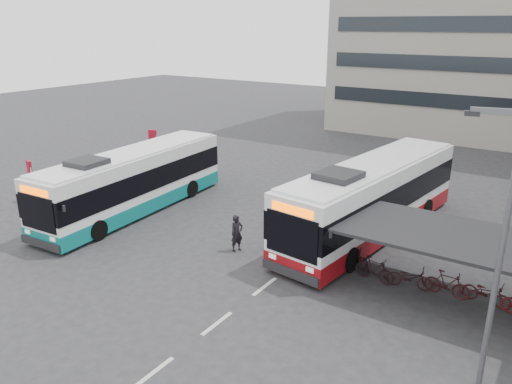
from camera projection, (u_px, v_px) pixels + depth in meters
The scene contains 9 objects.
ground at pixel (214, 270), 20.56m from camera, with size 120.00×120.00×0.00m, color #28282B.
bike_shelter at pixel (449, 265), 18.04m from camera, with size 10.00×4.00×2.54m.
road_markings at pixel (217, 323), 16.88m from camera, with size 0.15×7.60×0.01m.
bus_main at pixel (372, 199), 23.61m from camera, with size 4.28×13.05×3.79m.
bus_teal at pixel (134, 182), 26.55m from camera, with size 3.32×12.12×3.54m.
pedestrian at pixel (237, 233), 22.02m from camera, with size 0.62×0.40×1.69m, color black.
lamp_post at pixel (498, 243), 12.44m from camera, with size 1.35×0.47×7.80m.
sign_totem_mid at pixel (31, 181), 28.08m from camera, with size 0.51×0.28×2.40m.
sign_totem_north at pixel (153, 149), 34.55m from camera, with size 0.59×0.30×2.73m.
Camera 1 is at (11.65, -14.40, 9.63)m, focal length 35.00 mm.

